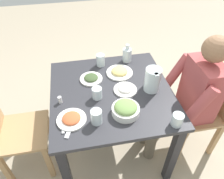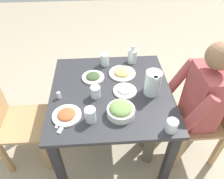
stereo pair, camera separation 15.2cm
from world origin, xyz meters
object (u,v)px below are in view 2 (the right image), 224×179
at_px(water_glass_center, 90,115).
at_px(dining_table, 111,102).
at_px(chair_near, 210,115).
at_px(oil_carafe, 132,57).
at_px(plate_rice_curry, 67,115).
at_px(salt_shaker, 59,95).
at_px(salad_bowl, 121,110).
at_px(water_glass_far_left, 105,60).
at_px(diner_near, 190,103).
at_px(plate_yoghurt, 125,90).
at_px(water_glass_near_left, 96,92).
at_px(plate_dolmas, 93,77).
at_px(water_pitcher, 153,83).
at_px(water_glass_by_pitcher, 172,126).
at_px(chair_far, 11,120).
at_px(plate_fries, 122,72).

bearing_deg(water_glass_center, dining_table, -28.45).
xyz_separation_m(chair_near, oil_carafe, (0.47, 0.60, 0.29)).
height_order(plate_rice_curry, salt_shaker, salt_shaker).
bearing_deg(salad_bowl, water_glass_far_left, 7.86).
xyz_separation_m(diner_near, plate_yoghurt, (0.08, 0.51, 0.10)).
xyz_separation_m(salad_bowl, salt_shaker, (0.19, 0.44, -0.01)).
relative_size(diner_near, oil_carafe, 7.10).
distance_m(dining_table, plate_yoghurt, 0.17).
bearing_deg(water_glass_far_left, plate_rice_curry, 153.95).
bearing_deg(plate_yoghurt, water_glass_near_left, 99.63).
xyz_separation_m(water_glass_far_left, salt_shaker, (-0.40, 0.36, -0.03)).
relative_size(diner_near, salt_shaker, 21.63).
height_order(salad_bowl, water_glass_far_left, water_glass_far_left).
relative_size(diner_near, plate_dolmas, 6.36).
bearing_deg(water_glass_far_left, salt_shaker, 138.40).
xyz_separation_m(water_pitcher, water_glass_by_pitcher, (-0.36, -0.05, -0.05)).
distance_m(water_glass_by_pitcher, salt_shaker, 0.82).
bearing_deg(chair_far, chair_near, -91.96).
bearing_deg(diner_near, chair_far, 87.76).
distance_m(plate_yoghurt, water_glass_near_left, 0.23).
relative_size(plate_yoghurt, water_glass_near_left, 1.98).
relative_size(salad_bowl, plate_yoghurt, 1.07).
xyz_separation_m(water_glass_center, oil_carafe, (0.66, -0.37, 0.00)).
distance_m(plate_rice_curry, plate_fries, 0.61).
bearing_deg(salt_shaker, plate_dolmas, -49.00).
bearing_deg(water_glass_far_left, salad_bowl, -172.14).
relative_size(dining_table, oil_carafe, 5.63).
bearing_deg(water_pitcher, chair_far, 89.93).
bearing_deg(chair_near, plate_rice_curry, 97.16).
distance_m(chair_near, oil_carafe, 0.82).
bearing_deg(plate_yoghurt, plate_dolmas, 53.22).
bearing_deg(diner_near, water_glass_far_left, 55.47).
bearing_deg(salt_shaker, chair_near, -91.94).
xyz_separation_m(plate_yoghurt, water_glass_by_pitcher, (-0.38, -0.25, 0.03)).
height_order(plate_dolmas, water_glass_by_pitcher, water_glass_by_pitcher).
bearing_deg(water_glass_by_pitcher, water_glass_near_left, 53.84).
bearing_deg(plate_fries, water_glass_by_pitcher, -157.62).
bearing_deg(plate_rice_curry, chair_near, -82.84).
xyz_separation_m(water_pitcher, salad_bowl, (-0.20, 0.25, -0.05)).
distance_m(chair_far, water_glass_by_pitcher, 1.26).
height_order(plate_fries, water_glass_center, water_glass_center).
height_order(chair_far, water_glass_by_pitcher, chair_far).
xyz_separation_m(salad_bowl, plate_rice_curry, (0.01, 0.37, -0.03)).
xyz_separation_m(dining_table, plate_yoghurt, (-0.01, -0.11, 0.13)).
height_order(plate_rice_curry, water_glass_by_pitcher, water_glass_by_pitcher).
relative_size(chair_near, plate_yoghurt, 4.87).
bearing_deg(plate_yoghurt, dining_table, 82.11).
height_order(diner_near, plate_dolmas, diner_near).
distance_m(salad_bowl, water_glass_near_left, 0.25).
relative_size(water_glass_far_left, water_glass_by_pitcher, 1.21).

